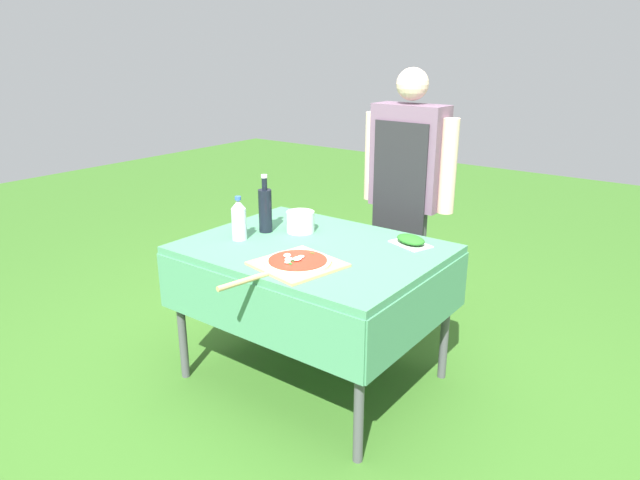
% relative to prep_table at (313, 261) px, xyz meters
% --- Properties ---
extents(ground_plane, '(12.00, 12.00, 0.00)m').
position_rel_prep_table_xyz_m(ground_plane, '(0.00, 0.00, -0.66)').
color(ground_plane, '#386B23').
extents(prep_table, '(1.23, 0.95, 0.74)m').
position_rel_prep_table_xyz_m(prep_table, '(0.00, 0.00, 0.00)').
color(prep_table, '#478960').
rests_on(prep_table, ground).
extents(person_cook, '(0.59, 0.20, 1.56)m').
position_rel_prep_table_xyz_m(person_cook, '(0.09, 0.79, 0.27)').
color(person_cook, '#4C4C51').
rests_on(person_cook, ground).
extents(pizza_on_peel, '(0.40, 0.61, 0.05)m').
position_rel_prep_table_xyz_m(pizza_on_peel, '(0.10, -0.27, 0.09)').
color(pizza_on_peel, tan).
rests_on(pizza_on_peel, prep_table).
extents(oil_bottle, '(0.07, 0.07, 0.31)m').
position_rel_prep_table_xyz_m(oil_bottle, '(-0.34, 0.04, 0.20)').
color(oil_bottle, black).
rests_on(oil_bottle, prep_table).
extents(water_bottle, '(0.07, 0.07, 0.23)m').
position_rel_prep_table_xyz_m(water_bottle, '(-0.36, -0.14, 0.19)').
color(water_bottle, silver).
rests_on(water_bottle, prep_table).
extents(herb_container, '(0.23, 0.19, 0.05)m').
position_rel_prep_table_xyz_m(herb_container, '(0.37, 0.31, 0.10)').
color(herb_container, silver).
rests_on(herb_container, prep_table).
extents(mixing_tub, '(0.15, 0.15, 0.11)m').
position_rel_prep_table_xyz_m(mixing_tub, '(-0.19, 0.14, 0.14)').
color(mixing_tub, silver).
rests_on(mixing_tub, prep_table).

